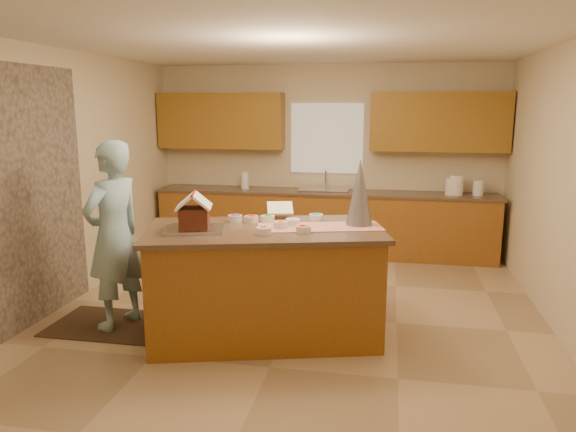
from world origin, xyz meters
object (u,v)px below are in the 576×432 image
at_px(boy, 114,235).
at_px(island_base, 265,285).
at_px(tinsel_tree, 360,192).
at_px(gingerbread_house, 194,215).

bearing_deg(boy, island_base, 110.93).
height_order(tinsel_tree, gingerbread_house, tinsel_tree).
height_order(island_base, boy, boy).
xyz_separation_m(island_base, gingerbread_house, (-0.58, -0.21, 0.68)).
xyz_separation_m(island_base, tinsel_tree, (0.83, 0.28, 0.85)).
relative_size(island_base, tinsel_tree, 3.27).
bearing_deg(boy, tinsel_tree, 117.31).
height_order(tinsel_tree, boy, boy).
bearing_deg(island_base, tinsel_tree, 3.67).
relative_size(tinsel_tree, gingerbread_house, 1.61).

